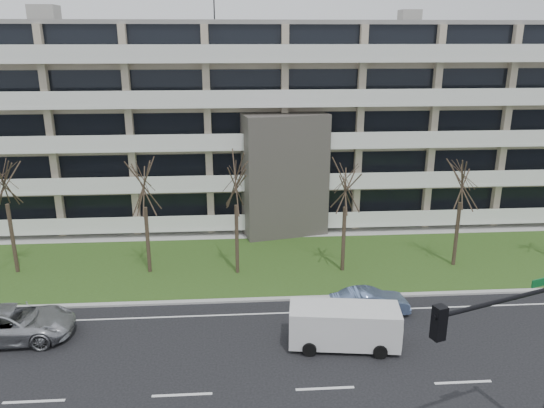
{
  "coord_description": "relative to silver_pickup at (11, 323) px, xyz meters",
  "views": [
    {
      "loc": [
        -3.57,
        -18.77,
        14.23
      ],
      "look_at": [
        -1.55,
        10.0,
        5.06
      ],
      "focal_mm": 35.0,
      "sensor_mm": 36.0,
      "label": 1
    }
  ],
  "objects": [
    {
      "name": "ground",
      "position": [
        14.69,
        -4.94,
        -0.83
      ],
      "size": [
        160.0,
        160.0,
        0.0
      ],
      "primitive_type": "plane",
      "color": "black",
      "rests_on": "ground"
    },
    {
      "name": "grass_verge",
      "position": [
        14.69,
        8.06,
        -0.8
      ],
      "size": [
        90.0,
        10.0,
        0.06
      ],
      "primitive_type": "cube",
      "color": "#304C19",
      "rests_on": "ground"
    },
    {
      "name": "curb",
      "position": [
        14.69,
        3.06,
        -0.77
      ],
      "size": [
        90.0,
        0.35,
        0.12
      ],
      "primitive_type": "cube",
      "color": "#B2B2AD",
      "rests_on": "ground"
    },
    {
      "name": "sidewalk",
      "position": [
        14.69,
        13.56,
        -0.79
      ],
      "size": [
        90.0,
        2.0,
        0.08
      ],
      "primitive_type": "cube",
      "color": "#B2B2AD",
      "rests_on": "ground"
    },
    {
      "name": "lane_edge_line",
      "position": [
        14.69,
        1.56,
        -0.82
      ],
      "size": [
        90.0,
        0.12,
        0.01
      ],
      "primitive_type": "cube",
      "color": "white",
      "rests_on": "ground"
    },
    {
      "name": "apartment_building",
      "position": [
        14.69,
        20.38,
        6.79
      ],
      "size": [
        60.5,
        15.1,
        18.75
      ],
      "color": "tan",
      "rests_on": "ground"
    },
    {
      "name": "silver_pickup",
      "position": [
        0.0,
        0.0,
        0.0
      ],
      "size": [
        6.07,
        2.97,
        1.66
      ],
      "primitive_type": "imported",
      "rotation": [
        0.0,
        0.0,
        1.61
      ],
      "color": "#A8AAAF",
      "rests_on": "ground"
    },
    {
      "name": "blue_sedan",
      "position": [
        18.1,
        1.18,
        -0.14
      ],
      "size": [
        4.25,
        1.73,
        1.37
      ],
      "primitive_type": "imported",
      "rotation": [
        0.0,
        0.0,
        1.64
      ],
      "color": "#6A84B8",
      "rests_on": "ground"
    },
    {
      "name": "white_van",
      "position": [
        16.17,
        -1.75,
        0.38
      ],
      "size": [
        5.41,
        2.67,
        2.02
      ],
      "rotation": [
        0.0,
        0.0,
        -0.13
      ],
      "color": "white",
      "rests_on": "ground"
    },
    {
      "name": "traffic_signal",
      "position": [
        20.39,
        -9.03,
        3.57
      ],
      "size": [
        5.58,
        2.22,
        6.79
      ],
      "rotation": [
        0.0,
        0.0,
        0.34
      ],
      "color": "black",
      "rests_on": "ground"
    },
    {
      "name": "tree_1",
      "position": [
        -2.73,
        7.84,
        5.46
      ],
      "size": [
        4.04,
        4.04,
        8.09
      ],
      "color": "#382B21",
      "rests_on": "ground"
    },
    {
      "name": "tree_2",
      "position": [
        5.58,
        7.3,
        5.15
      ],
      "size": [
        3.85,
        3.85,
        7.69
      ],
      "color": "#382B21",
      "rests_on": "ground"
    },
    {
      "name": "tree_3",
      "position": [
        11.09,
        6.8,
        5.4
      ],
      "size": [
        4.01,
        4.01,
        8.01
      ],
      "color": "#382B21",
      "rests_on": "ground"
    },
    {
      "name": "tree_4",
      "position": [
        17.73,
        6.69,
        5.08
      ],
      "size": [
        3.8,
        3.8,
        7.6
      ],
      "color": "#382B21",
      "rests_on": "ground"
    },
    {
      "name": "tree_5",
      "position": [
        25.1,
        7.01,
        5.12
      ],
      "size": [
        3.82,
        3.82,
        7.65
      ],
      "color": "#382B21",
      "rests_on": "ground"
    }
  ]
}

